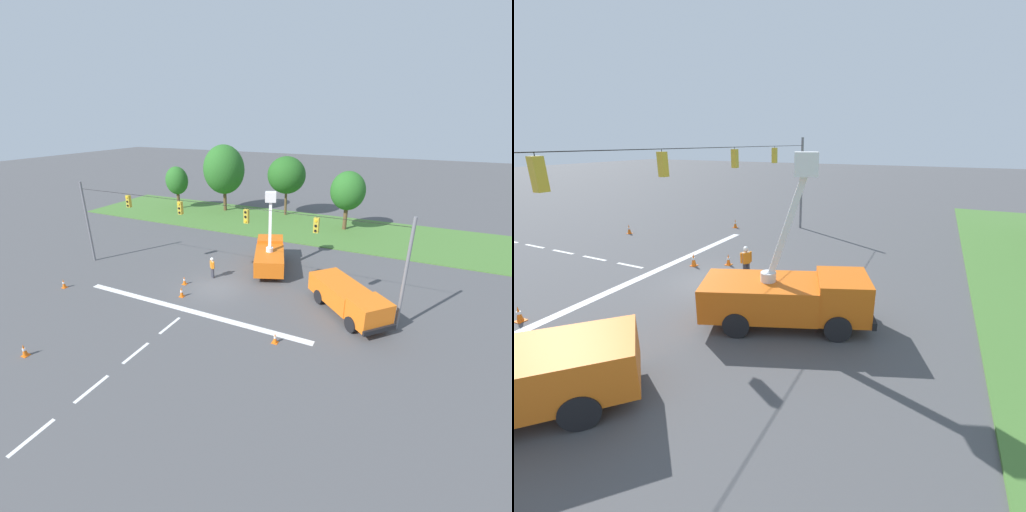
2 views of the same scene
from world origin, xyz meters
TOP-DOWN VIEW (x-y plane):
  - ground_plane at (0.00, 0.00)m, footprint 200.00×200.00m
  - grass_verge at (0.00, 18.00)m, footprint 56.00×12.00m
  - lane_markings at (0.00, -5.16)m, footprint 17.60×15.25m
  - signal_gantry at (-0.04, -0.00)m, footprint 26.20×0.33m
  - tree_far_west at (-17.57, 18.86)m, footprint 3.25×2.83m
  - tree_west at (-10.96, 20.62)m, footprint 5.54×5.56m
  - tree_centre at (-2.53, 22.00)m, footprint 4.93×4.72m
  - tree_east at (5.94, 18.88)m, footprint 3.89×3.77m
  - utility_truck_bucket_lift at (2.24, 5.26)m, footprint 4.58×6.88m
  - utility_truck_support_near at (9.87, 0.56)m, footprint 6.31×6.20m
  - road_worker at (-1.21, 1.45)m, footprint 0.55×0.43m
  - traffic_cone_foreground_left at (-5.37, -11.44)m, footprint 0.36×0.36m
  - traffic_cone_foreground_right at (-1.58, -2.27)m, footprint 0.36×0.36m
  - traffic_cone_mid_left at (-10.67, -4.94)m, footprint 0.36×0.36m
  - traffic_cone_mid_right at (6.71, -4.52)m, footprint 0.36×0.36m
  - traffic_cone_near_bucket at (-2.59, -0.53)m, footprint 0.36×0.36m

SIDE VIEW (x-z plane):
  - ground_plane at x=0.00m, z-range 0.00..0.00m
  - lane_markings at x=0.00m, z-range 0.00..0.01m
  - grass_verge at x=0.00m, z-range 0.00..0.10m
  - traffic_cone_mid_right at x=6.71m, z-range -0.01..0.66m
  - traffic_cone_near_bucket at x=-2.59m, z-range -0.01..0.66m
  - traffic_cone_mid_left at x=-10.67m, z-range -0.01..0.73m
  - traffic_cone_foreground_left at x=-5.37m, z-range 0.00..0.74m
  - traffic_cone_foreground_right at x=-1.58m, z-range 0.00..0.76m
  - road_worker at x=-1.21m, z-range 0.11..1.88m
  - utility_truck_support_near at x=9.87m, z-range 0.15..2.17m
  - utility_truck_bucket_lift at x=2.24m, z-range -1.95..4.59m
  - tree_far_west at x=-17.57m, z-range 1.01..6.94m
  - tree_east at x=5.94m, z-range 1.17..7.92m
  - signal_gantry at x=-0.04m, z-range 0.98..8.18m
  - tree_centre at x=-2.53m, z-range 1.46..9.11m
  - tree_west at x=-10.96m, z-range 1.21..10.11m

